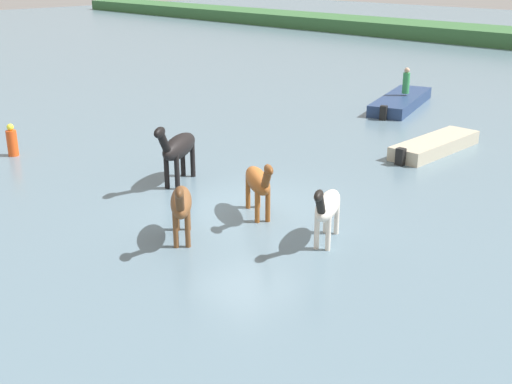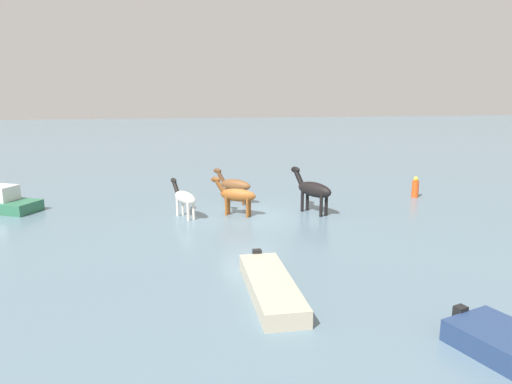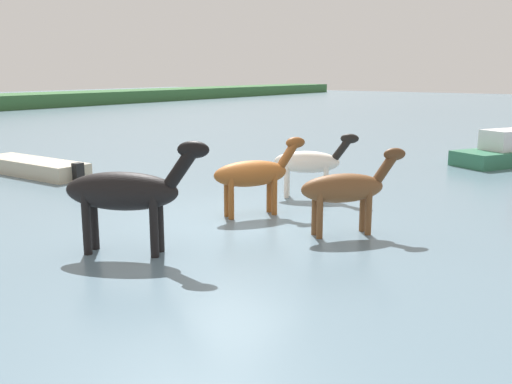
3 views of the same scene
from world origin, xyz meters
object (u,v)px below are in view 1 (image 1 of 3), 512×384
at_px(horse_mid_herd, 181,203).
at_px(horse_rear_stallion, 327,207).
at_px(horse_chestnut_trailing, 178,147).
at_px(person_boatman_standing, 406,82).
at_px(boat_motor_center, 401,103).
at_px(buoy_channel_marker, 12,142).
at_px(horse_dun_straggler, 258,182).
at_px(boat_launch_far, 434,147).

xyz_separation_m(horse_mid_herd, horse_rear_stallion, (2.56, 2.38, -0.02)).
distance_m(horse_chestnut_trailing, person_boatman_standing, 14.35).
height_order(horse_rear_stallion, boat_motor_center, horse_rear_stallion).
relative_size(horse_rear_stallion, horse_chestnut_trailing, 0.82).
height_order(horse_rear_stallion, person_boatman_standing, person_boatman_standing).
distance_m(horse_rear_stallion, buoy_channel_marker, 12.53).
relative_size(horse_chestnut_trailing, boat_motor_center, 0.43).
relative_size(horse_dun_straggler, boat_motor_center, 0.36).
distance_m(horse_chestnut_trailing, buoy_channel_marker, 6.82).
bearing_deg(horse_dun_straggler, buoy_channel_marker, -136.97).
bearing_deg(horse_chestnut_trailing, horse_rear_stallion, 59.39).
xyz_separation_m(boat_motor_center, person_boatman_standing, (0.05, 0.24, 0.98)).
bearing_deg(buoy_channel_marker, horse_mid_herd, -1.42).
relative_size(boat_launch_far, buoy_channel_marker, 3.94).
xyz_separation_m(horse_dun_straggler, horse_chestnut_trailing, (-3.59, 0.14, 0.17)).
height_order(horse_dun_straggler, horse_rear_stallion, horse_dun_straggler).
bearing_deg(horse_rear_stallion, buoy_channel_marker, -107.50).
distance_m(horse_mid_herd, horse_rear_stallion, 3.50).
distance_m(boat_motor_center, buoy_channel_marker, 17.14).
xyz_separation_m(horse_dun_straggler, boat_motor_center, (-4.91, 14.20, -0.78)).
distance_m(boat_launch_far, person_boatman_standing, 7.63).
distance_m(horse_dun_straggler, boat_motor_center, 15.04).
height_order(horse_rear_stallion, horse_chestnut_trailing, horse_chestnut_trailing).
relative_size(horse_rear_stallion, person_boatman_standing, 1.73).
distance_m(horse_rear_stallion, boat_motor_center, 16.00).
distance_m(horse_mid_herd, buoy_channel_marker, 9.79).
bearing_deg(horse_mid_herd, horse_dun_straggler, 124.66).
relative_size(horse_mid_herd, person_boatman_standing, 1.62).
bearing_deg(buoy_channel_marker, boat_motor_center, 72.82).
bearing_deg(horse_mid_herd, horse_rear_stallion, 82.23).
relative_size(horse_mid_herd, buoy_channel_marker, 1.69).
height_order(person_boatman_standing, buoy_channel_marker, person_boatman_standing).
height_order(horse_mid_herd, boat_motor_center, horse_mid_herd).
bearing_deg(person_boatman_standing, horse_chestnut_trailing, -84.90).
distance_m(horse_mid_herd, boat_motor_center, 17.29).
xyz_separation_m(horse_chestnut_trailing, boat_motor_center, (-1.32, 14.05, -0.95)).
relative_size(horse_rear_stallion, buoy_channel_marker, 1.81).
height_order(boat_launch_far, buoy_channel_marker, buoy_channel_marker).
height_order(horse_mid_herd, boat_launch_far, horse_mid_herd).
bearing_deg(horse_mid_herd, boat_launch_far, 127.74).
xyz_separation_m(boat_motor_center, boat_launch_far, (5.01, -5.46, -0.02)).
relative_size(horse_dun_straggler, horse_chestnut_trailing, 0.84).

